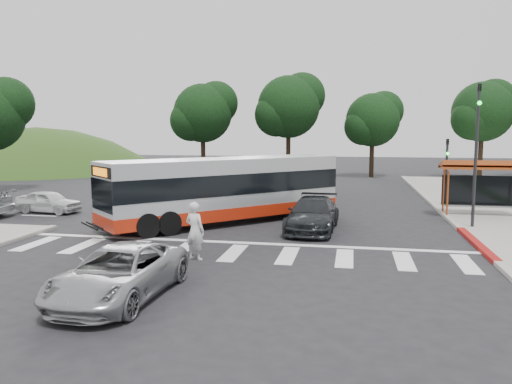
% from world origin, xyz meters
% --- Properties ---
extents(ground, '(140.00, 140.00, 0.00)m').
position_xyz_m(ground, '(0.00, 0.00, 0.00)').
color(ground, black).
rests_on(ground, ground).
extents(sidewalk_east, '(4.00, 40.00, 0.12)m').
position_xyz_m(sidewalk_east, '(11.00, 8.00, 0.06)').
color(sidewalk_east, gray).
rests_on(sidewalk_east, ground).
extents(curb_east, '(0.30, 40.00, 0.15)m').
position_xyz_m(curb_east, '(9.00, 8.00, 0.07)').
color(curb_east, '#9E9991').
rests_on(curb_east, ground).
extents(curb_east_red, '(0.32, 6.00, 0.15)m').
position_xyz_m(curb_east_red, '(9.00, -2.00, 0.08)').
color(curb_east_red, maroon).
rests_on(curb_east_red, ground).
extents(hillside_nw, '(44.00, 44.00, 10.00)m').
position_xyz_m(hillside_nw, '(-32.00, 30.00, 0.00)').
color(hillside_nw, '#284315').
rests_on(hillside_nw, ground).
extents(crosswalk_ladder, '(18.00, 2.60, 0.01)m').
position_xyz_m(crosswalk_ladder, '(0.00, -5.00, 0.01)').
color(crosswalk_ladder, silver).
rests_on(crosswalk_ladder, ground).
extents(bus_shelter, '(4.20, 1.60, 2.86)m').
position_xyz_m(bus_shelter, '(10.80, 5.10, 2.35)').
color(bus_shelter, '#A4451B').
rests_on(bus_shelter, sidewalk_east).
extents(traffic_signal_ne_tall, '(0.18, 0.37, 6.50)m').
position_xyz_m(traffic_signal_ne_tall, '(9.60, 1.49, 3.88)').
color(traffic_signal_ne_tall, black).
rests_on(traffic_signal_ne_tall, ground).
extents(traffic_signal_ne_short, '(0.18, 0.37, 4.00)m').
position_xyz_m(traffic_signal_ne_short, '(9.60, 8.49, 2.48)').
color(traffic_signal_ne_short, black).
rests_on(traffic_signal_ne_short, ground).
extents(tree_ne_a, '(6.16, 5.74, 9.30)m').
position_xyz_m(tree_ne_a, '(16.08, 28.06, 6.39)').
color(tree_ne_a, black).
rests_on(tree_ne_a, parking_lot).
extents(tree_north_a, '(6.60, 6.15, 10.17)m').
position_xyz_m(tree_north_a, '(-1.92, 26.07, 6.92)').
color(tree_north_a, black).
rests_on(tree_north_a, ground).
extents(tree_north_b, '(5.72, 5.33, 8.43)m').
position_xyz_m(tree_north_b, '(6.07, 28.06, 5.66)').
color(tree_north_b, black).
rests_on(tree_north_b, ground).
extents(tree_north_c, '(6.16, 5.74, 9.30)m').
position_xyz_m(tree_north_c, '(-9.92, 24.06, 6.29)').
color(tree_north_c, black).
rests_on(tree_north_c, ground).
extents(transit_bus, '(10.25, 10.62, 3.13)m').
position_xyz_m(transit_bus, '(-1.81, 1.00, 1.57)').
color(transit_bus, '#B0B2B4').
rests_on(transit_bus, ground).
extents(pedestrian, '(0.85, 0.70, 2.02)m').
position_xyz_m(pedestrian, '(-1.07, -6.15, 1.01)').
color(pedestrian, silver).
rests_on(pedestrian, ground).
extents(dark_sedan, '(2.31, 5.16, 1.47)m').
position_xyz_m(dark_sedan, '(2.50, -0.18, 0.74)').
color(dark_sedan, '#212426').
rests_on(dark_sedan, ground).
extents(silver_suv_south, '(2.46, 5.00, 1.36)m').
position_xyz_m(silver_suv_south, '(-1.78, -10.42, 0.68)').
color(silver_suv_south, '#999B9E').
rests_on(silver_suv_south, ground).
extents(west_car_white, '(3.73, 1.81, 1.23)m').
position_xyz_m(west_car_white, '(-12.08, 2.02, 0.61)').
color(west_car_white, silver).
rests_on(west_car_white, ground).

